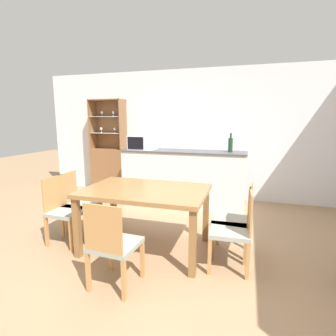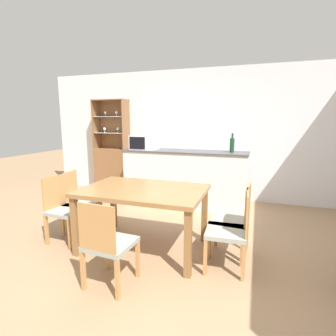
# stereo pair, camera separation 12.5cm
# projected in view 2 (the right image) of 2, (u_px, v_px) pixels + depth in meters

# --- Properties ---
(ground_plane) EXTENTS (18.00, 18.00, 0.00)m
(ground_plane) POSITION_uv_depth(u_px,v_px,m) (153.00, 257.00, 3.02)
(ground_plane) COLOR #A37F5B
(wall_back) EXTENTS (6.80, 0.06, 2.55)m
(wall_back) POSITION_uv_depth(u_px,v_px,m) (201.00, 135.00, 5.24)
(wall_back) COLOR silver
(wall_back) RESTS_ON ground_plane
(kitchen_counter) EXTENTS (2.23, 0.56, 1.02)m
(kitchen_counter) POSITION_uv_depth(u_px,v_px,m) (184.00, 178.00, 4.78)
(kitchen_counter) COLOR white
(kitchen_counter) RESTS_ON ground_plane
(display_cabinet) EXTENTS (0.74, 0.34, 1.99)m
(display_cabinet) POSITION_uv_depth(u_px,v_px,m) (113.00, 164.00, 5.80)
(display_cabinet) COLOR brown
(display_cabinet) RESTS_ON ground_plane
(dining_table) EXTENTS (1.46, 0.98, 0.76)m
(dining_table) POSITION_uv_depth(u_px,v_px,m) (143.00, 196.00, 3.14)
(dining_table) COLOR olive
(dining_table) RESTS_ON ground_plane
(dining_chair_side_right_near) EXTENTS (0.43, 0.43, 0.86)m
(dining_chair_side_right_near) POSITION_uv_depth(u_px,v_px,m) (230.00, 231.00, 2.72)
(dining_chair_side_right_near) COLOR #999E93
(dining_chair_side_right_near) RESTS_ON ground_plane
(dining_chair_side_right_far) EXTENTS (0.44, 0.44, 0.86)m
(dining_chair_side_right_far) POSITION_uv_depth(u_px,v_px,m) (233.00, 221.00, 2.99)
(dining_chair_side_right_far) COLOR #999E93
(dining_chair_side_right_far) RESTS_ON ground_plane
(dining_chair_side_left_far) EXTENTS (0.43, 0.43, 0.86)m
(dining_chair_side_left_far) POSITION_uv_depth(u_px,v_px,m) (79.00, 203.00, 3.65)
(dining_chair_side_left_far) COLOR #999E93
(dining_chair_side_left_far) RESTS_ON ground_plane
(dining_chair_head_near) EXTENTS (0.43, 0.43, 0.86)m
(dining_chair_head_near) POSITION_uv_depth(u_px,v_px,m) (108.00, 244.00, 2.43)
(dining_chair_head_near) COLOR #999E93
(dining_chair_head_near) RESTS_ON ground_plane
(dining_chair_side_left_near) EXTENTS (0.43, 0.43, 0.86)m
(dining_chair_side_left_near) POSITION_uv_depth(u_px,v_px,m) (65.00, 209.00, 3.38)
(dining_chair_side_left_near) COLOR #999E93
(dining_chair_side_left_near) RESTS_ON ground_plane
(microwave) EXTENTS (0.48, 0.38, 0.26)m
(microwave) POSITION_uv_depth(u_px,v_px,m) (145.00, 142.00, 4.89)
(microwave) COLOR silver
(microwave) RESTS_ON kitchen_counter
(wine_bottle) EXTENTS (0.08, 0.08, 0.32)m
(wine_bottle) POSITION_uv_depth(u_px,v_px,m) (232.00, 145.00, 4.42)
(wine_bottle) COLOR #193D23
(wine_bottle) RESTS_ON kitchen_counter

